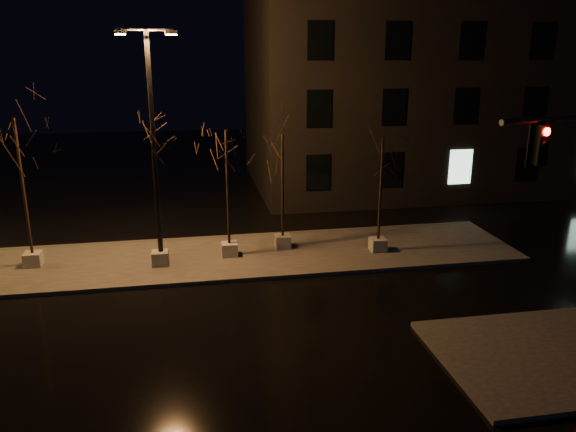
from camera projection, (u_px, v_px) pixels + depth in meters
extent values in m
plane|color=black|center=(281.00, 322.00, 18.03)|extent=(90.00, 90.00, 0.00)
cube|color=#413E3A|center=(258.00, 255.00, 23.67)|extent=(22.00, 5.00, 0.15)
cube|color=#413E3A|center=(561.00, 354.00, 15.99)|extent=(7.00, 5.00, 0.15)
cube|color=black|center=(453.00, 64.00, 35.23)|extent=(25.00, 12.00, 15.00)
cube|color=#ABABA0|center=(33.00, 259.00, 22.23)|extent=(0.65, 0.65, 0.55)
cylinder|color=black|center=(23.00, 188.00, 21.39)|extent=(0.11, 0.11, 5.29)
cube|color=#ABABA0|center=(160.00, 258.00, 22.36)|extent=(0.65, 0.65, 0.55)
cylinder|color=black|center=(156.00, 193.00, 21.59)|extent=(0.11, 0.11, 4.77)
cube|color=#ABABA0|center=(229.00, 249.00, 23.33)|extent=(0.65, 0.65, 0.55)
cylinder|color=black|center=(228.00, 188.00, 22.58)|extent=(0.11, 0.11, 4.68)
cube|color=#ABABA0|center=(283.00, 241.00, 24.26)|extent=(0.65, 0.65, 0.55)
cylinder|color=black|center=(282.00, 186.00, 23.55)|extent=(0.11, 0.11, 4.39)
cube|color=#ABABA0|center=(378.00, 245.00, 23.87)|extent=(0.65, 0.65, 0.55)
cylinder|color=black|center=(381.00, 190.00, 23.18)|extent=(0.11, 0.11, 4.26)
cylinder|color=#53555A|center=(568.00, 118.00, 12.50)|extent=(3.88, 1.20, 0.14)
cube|color=black|center=(540.00, 145.00, 12.34)|extent=(0.35, 0.29, 0.90)
cylinder|color=black|center=(154.00, 154.00, 21.19)|extent=(0.18, 0.18, 8.93)
cylinder|color=black|center=(146.00, 29.00, 19.90)|extent=(1.96, 0.36, 0.09)
cube|color=orange|center=(120.00, 33.00, 19.67)|extent=(0.48, 0.31, 0.18)
cube|color=orange|center=(171.00, 34.00, 20.21)|extent=(0.48, 0.31, 0.18)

